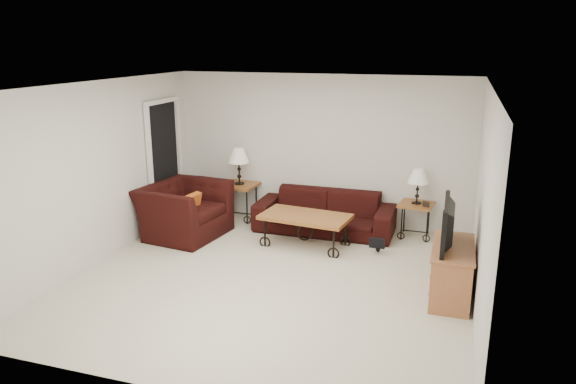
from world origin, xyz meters
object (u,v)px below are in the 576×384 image
at_px(lamp_left, 239,166).
at_px(coffee_table, 305,230).
at_px(side_table_right, 415,220).
at_px(armchair, 184,210).
at_px(sofa, 324,212).
at_px(side_table_left, 240,202).
at_px(television, 454,224).
at_px(tv_stand, 452,272).
at_px(lamp_right, 418,186).
at_px(backpack, 378,238).

height_order(lamp_left, coffee_table, lamp_left).
distance_m(side_table_right, armchair, 3.66).
relative_size(lamp_left, coffee_table, 0.48).
height_order(sofa, armchair, armchair).
bearing_deg(side_table_left, television, -29.37).
bearing_deg(tv_stand, television, 180.00).
height_order(coffee_table, tv_stand, tv_stand).
relative_size(sofa, side_table_left, 3.54).
distance_m(side_table_left, coffee_table, 1.70).
bearing_deg(sofa, side_table_right, 7.15).
bearing_deg(lamp_left, coffee_table, -32.10).
xyz_separation_m(lamp_right, television, (0.58, -2.01, 0.10)).
xyz_separation_m(side_table_right, armchair, (-3.51, -1.03, 0.14)).
height_order(side_table_left, lamp_left, lamp_left).
bearing_deg(television, coffee_table, -117.42).
relative_size(side_table_left, lamp_right, 1.14).
bearing_deg(side_table_right, television, -74.00).
bearing_deg(side_table_left, side_table_right, 0.00).
bearing_deg(coffee_table, television, -27.42).
height_order(lamp_left, lamp_right, lamp_left).
xyz_separation_m(lamp_left, backpack, (2.54, -0.82, -0.72)).
bearing_deg(sofa, coffee_table, -99.03).
height_order(armchair, television, television).
bearing_deg(armchair, television, -95.71).
xyz_separation_m(lamp_right, tv_stand, (0.60, -2.01, -0.51)).
distance_m(lamp_left, coffee_table, 1.84).
relative_size(lamp_right, television, 0.57).
height_order(sofa, side_table_left, sofa).
bearing_deg(side_table_right, sofa, -172.85).
bearing_deg(coffee_table, lamp_right, 30.27).
relative_size(lamp_left, backpack, 1.41).
distance_m(television, backpack, 1.72).
bearing_deg(lamp_left, side_table_right, 0.00).
xyz_separation_m(side_table_right, backpack, (-0.46, -0.82, -0.05)).
bearing_deg(side_table_right, armchair, -163.63).
distance_m(side_table_right, television, 2.19).
xyz_separation_m(sofa, armchair, (-2.08, -0.85, 0.09)).
bearing_deg(armchair, side_table_right, -65.91).
height_order(lamp_right, armchair, lamp_right).
relative_size(side_table_left, tv_stand, 0.58).
bearing_deg(television, side_table_right, -164.00).
height_order(side_table_right, armchair, armchair).
distance_m(coffee_table, backpack, 1.10).
bearing_deg(television, armchair, -103.44).
height_order(lamp_right, coffee_table, lamp_right).
bearing_deg(side_table_right, backpack, -119.03).
xyz_separation_m(tv_stand, television, (-0.02, 0.00, 0.60)).
relative_size(side_table_right, lamp_right, 1.00).
relative_size(armchair, tv_stand, 1.18).
height_order(lamp_right, television, television).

